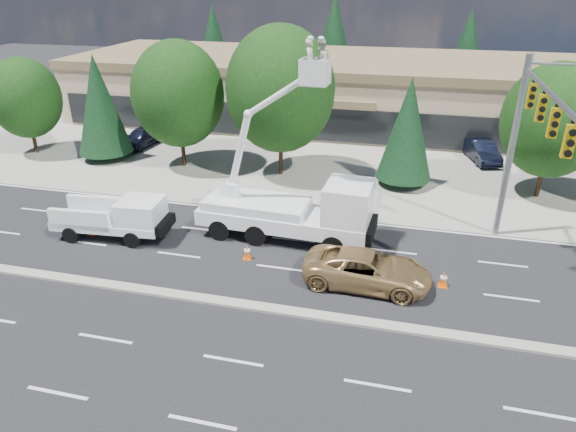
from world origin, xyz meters
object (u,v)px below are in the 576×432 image
(signal_mast, at_px, (526,132))
(bucket_truck, at_px, (296,202))
(minivan, at_px, (367,269))
(utility_pickup, at_px, (118,221))

(signal_mast, height_order, bucket_truck, bucket_truck)
(minivan, bearing_deg, bucket_truck, 51.20)
(bucket_truck, xyz_separation_m, minivan, (3.94, -3.37, -1.28))
(bucket_truck, bearing_deg, signal_mast, 7.90)
(utility_pickup, xyz_separation_m, minivan, (12.75, -1.43, -0.12))
(signal_mast, xyz_separation_m, utility_pickup, (-18.77, -2.81, -5.18))
(signal_mast, height_order, utility_pickup, signal_mast)
(signal_mast, relative_size, utility_pickup, 1.78)
(signal_mast, bearing_deg, bucket_truck, -174.97)
(utility_pickup, height_order, bucket_truck, bucket_truck)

